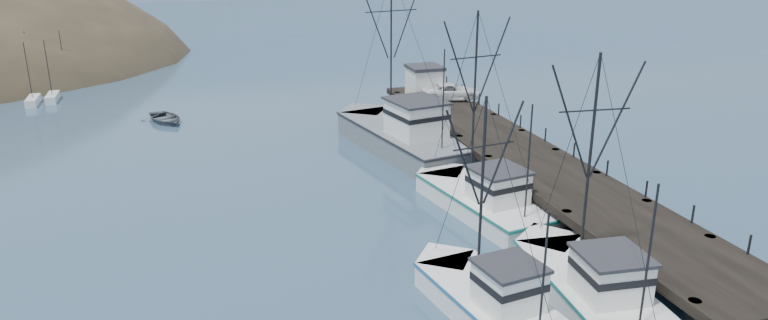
# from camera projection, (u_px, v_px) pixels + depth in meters

# --- Properties ---
(pier) EXTENTS (6.00, 44.00, 2.00)m
(pier) POSITION_uv_depth(u_px,v_px,m) (522.00, 157.00, 47.52)
(pier) COLOR black
(pier) RESTS_ON ground
(trawler_near) EXTENTS (4.80, 11.99, 11.99)m
(trawler_near) POSITION_uv_depth(u_px,v_px,m) (589.00, 285.00, 32.20)
(trawler_near) COLOR white
(trawler_near) RESTS_ON ground
(trawler_mid) EXTENTS (4.71, 10.46, 10.41)m
(trawler_mid) POSITION_uv_depth(u_px,v_px,m) (488.00, 300.00, 30.95)
(trawler_mid) COLOR white
(trawler_mid) RESTS_ON ground
(trawler_far) EXTENTS (5.69, 12.53, 12.56)m
(trawler_far) POSITION_uv_depth(u_px,v_px,m) (481.00, 198.00, 42.58)
(trawler_far) COLOR white
(trawler_far) RESTS_ON ground
(work_vessel) EXTENTS (7.66, 17.12, 14.05)m
(work_vessel) POSITION_uv_depth(u_px,v_px,m) (401.00, 135.00, 54.09)
(work_vessel) COLOR slate
(work_vessel) RESTS_ON ground
(pier_shed) EXTENTS (3.00, 3.20, 2.80)m
(pier_shed) POSITION_uv_depth(u_px,v_px,m) (425.00, 80.00, 63.09)
(pier_shed) COLOR silver
(pier_shed) RESTS_ON pier
(pickup_truck) EXTENTS (5.68, 3.34, 1.48)m
(pickup_truck) POSITION_uv_depth(u_px,v_px,m) (451.00, 92.00, 61.80)
(pickup_truck) COLOR silver
(pickup_truck) RESTS_ON pier
(motorboat) EXTENTS (5.03, 5.86, 1.02)m
(motorboat) POSITION_uv_depth(u_px,v_px,m) (166.00, 122.00, 62.34)
(motorboat) COLOR #4F5258
(motorboat) RESTS_ON ground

